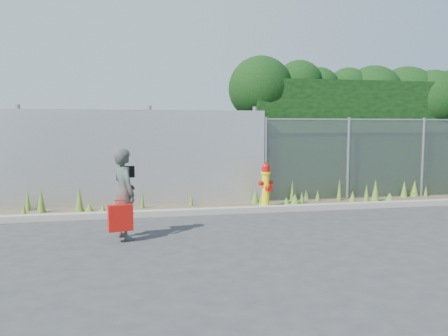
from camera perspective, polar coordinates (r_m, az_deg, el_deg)
name	(u,v)px	position (r m, az deg, el deg)	size (l,w,h in m)	color
ground	(257,233)	(7.57, 4.37, -8.49)	(80.00, 80.00, 0.00)	#313134
curb	(234,210)	(9.26, 1.34, -5.54)	(16.00, 0.22, 0.12)	gray
weed_strip	(239,201)	(9.97, 1.96, -4.38)	(16.00, 1.31, 0.55)	#4C3E2B
corrugated_fence	(79,159)	(10.18, -18.36, 1.10)	(8.50, 0.21, 2.30)	#A6A7AD
chainlink_fence	(386,158)	(11.88, 20.41, 1.26)	(6.50, 0.07, 2.05)	gray
hedge	(378,119)	(12.89, 19.45, 6.11)	(7.86, 2.07, 3.64)	black
fire_hydrant	(266,186)	(9.82, 5.46, -2.32)	(0.35, 0.31, 1.04)	yellow
woman	(124,194)	(7.23, -12.91, -3.30)	(0.54, 0.35, 1.48)	#106658
red_tote_bag	(120,218)	(7.06, -13.38, -6.33)	(0.38, 0.14, 0.49)	#A11509
black_shoulder_bag	(127,172)	(7.30, -12.57, -0.48)	(0.25, 0.10, 0.19)	black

